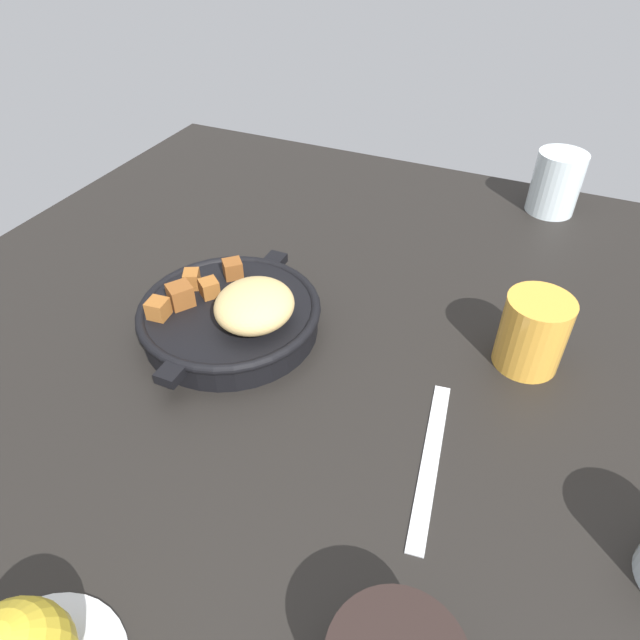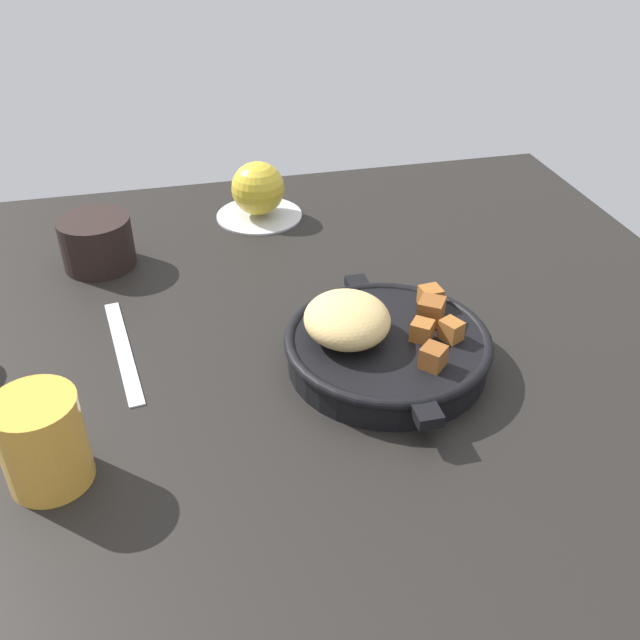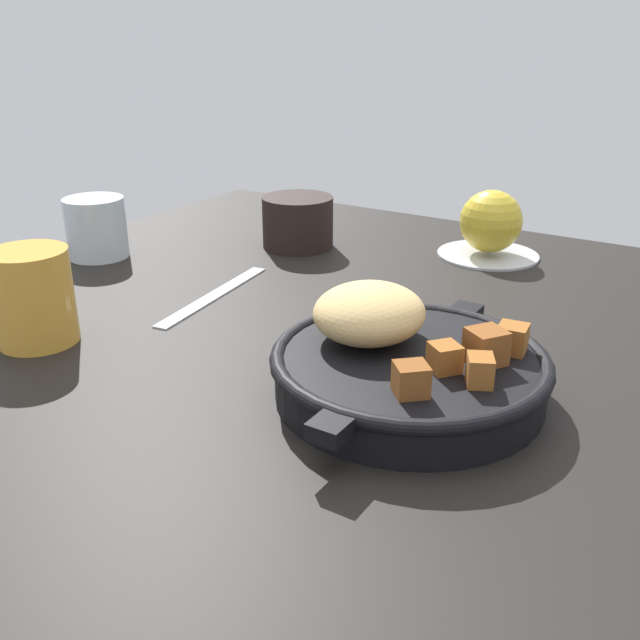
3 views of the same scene
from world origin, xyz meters
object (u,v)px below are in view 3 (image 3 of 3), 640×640
cast_iron_skillet (404,362)px  butter_knife (215,295)px  juice_glass_amber (33,297)px  red_apple (490,221)px  water_glass_short (96,228)px  coffee_mug_dark (298,222)px

cast_iron_skillet → butter_knife: size_ratio=1.32×
cast_iron_skillet → juice_glass_amber: bearing=105.2°
red_apple → juice_glass_amber: bearing=151.3°
water_glass_short → juice_glass_amber: size_ratio=0.85×
butter_knife → water_glass_short: size_ratio=2.65×
water_glass_short → coffee_mug_dark: water_glass_short is taller
cast_iron_skillet → coffee_mug_dark: bearing=45.6°
butter_knife → red_apple: bearing=-41.5°
cast_iron_skillet → red_apple: (37.95, 6.88, 1.68)cm
red_apple → coffee_mug_dark: 24.20cm
butter_knife → juice_glass_amber: (-17.49, 6.00, 4.14)cm
red_apple → juice_glass_amber: size_ratio=0.88×
cast_iron_skillet → red_apple: bearing=10.3°
water_glass_short → coffee_mug_dark: size_ratio=0.81×
red_apple → butter_knife: (-29.28, 19.64, -4.24)cm
cast_iron_skillet → butter_knife: bearing=71.9°
cast_iron_skillet → butter_knife: cast_iron_skillet is taller
cast_iron_skillet → juice_glass_amber: (-8.81, 32.52, 1.58)cm
cast_iron_skillet → water_glass_short: bearing=76.1°
coffee_mug_dark → juice_glass_amber: (-37.41, 3.35, 1.05)cm
red_apple → butter_knife: size_ratio=0.39×
butter_knife → coffee_mug_dark: (19.93, 2.66, 3.10)cm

